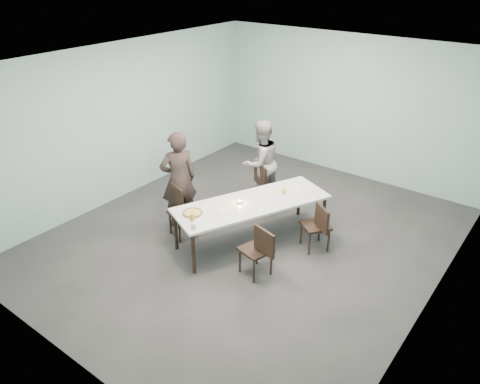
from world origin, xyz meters
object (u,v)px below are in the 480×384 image
Objects in this scene: chair_near_right at (259,248)px; beer_glass at (192,218)px; pizza at (193,213)px; tealight at (240,202)px; water_tumbler at (194,226)px; table at (252,205)px; diner_far at (260,163)px; chair_far_left at (263,185)px; chair_far_right at (318,224)px; side_plate at (223,211)px; amber_tumbler at (283,191)px; chair_near_left at (181,208)px; diner_near at (178,180)px.

beer_glass is (-1.01, -0.34, 0.32)m from chair_near_right.
tealight is at bearing 62.38° from pizza.
chair_near_right is 1.03m from water_tumbler.
table is 1.44m from diner_far.
chair_near_right is 9.67× the size of water_tumbler.
pizza is 2.27× the size of beer_glass.
beer_glass is 2.68× the size of tealight.
chair_far_right is at bearing 3.02° from chair_far_left.
table is at bearing 72.10° from beer_glass.
side_plate is at bearing 2.55° from chair_near_right.
water_tumbler reaches higher than amber_tumbler.
pizza is at bearing -117.62° from tealight.
tealight is 0.70× the size of amber_tumbler.
water_tumbler reaches higher than side_plate.
chair_near_right is at bearing 7.58° from pizza.
pizza is at bearing 22.58° from chair_near_right.
table is 3.15× the size of chair_near_left.
tealight reaches higher than table.
water_tumbler is 1.83m from amber_tumbler.
chair_far_left is 1.00× the size of chair_near_right.
chair_far_left is 2.27m from water_tumbler.
diner_near reaches higher than diner_far.
water_tumbler is (0.28, -2.23, 0.29)m from chair_far_left.
amber_tumbler is at bearing -57.26° from chair_near_right.
side_plate is at bearing 109.11° from diner_near.
side_plate is 1.20m from amber_tumbler.
side_plate is 2.00× the size of water_tumbler.
table is 15.21× the size of side_plate.
amber_tumbler is at bearing -6.77° from chair_far_left.
table is at bearing 58.04° from chair_far_right.
pizza is at bearing -117.29° from amber_tumbler.
water_tumbler is (0.30, -0.31, 0.03)m from pizza.
chair_far_right is (1.02, 0.41, -0.19)m from table.
diner_far is (-0.70, 1.25, 0.14)m from table.
pizza is at bearing 131.00° from beer_glass.
table is 30.42× the size of water_tumbler.
table is at bearing 132.90° from diner_near.
side_plate is (1.19, -0.24, -0.12)m from diner_near.
diner_near is (-2.03, 0.43, 0.38)m from chair_near_right.
diner_far is at bearing -172.75° from diner_near.
chair_far_left is at bearing 93.90° from beer_glass.
tealight is (0.05, 0.38, 0.02)m from side_plate.
tealight is (0.21, 0.91, -0.05)m from beer_glass.
diner_near is at bearing 168.41° from side_plate.
chair_far_right is 4.83× the size of side_plate.
pizza is at bearing 134.24° from water_tumbler.
beer_glass is (-0.16, -0.53, 0.07)m from side_plate.
diner_near is 9.77× the size of side_plate.
chair_far_right is 5.80× the size of beer_glass.
pizza is (0.19, -2.13, -0.07)m from diner_far.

